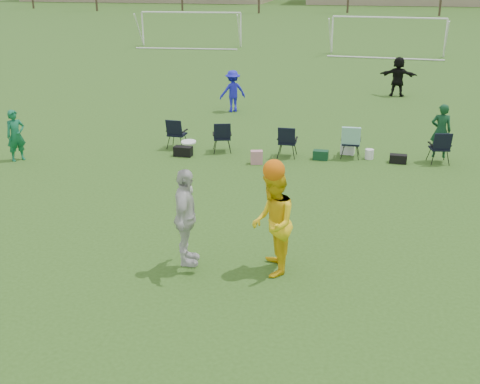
% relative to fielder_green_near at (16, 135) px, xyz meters
% --- Properties ---
extents(ground, '(260.00, 260.00, 0.00)m').
position_rel_fielder_green_near_xyz_m(ground, '(7.37, -5.85, -0.77)').
color(ground, '#2E5119').
rests_on(ground, ground).
extents(fielder_green_near, '(0.64, 0.67, 1.54)m').
position_rel_fielder_green_near_xyz_m(fielder_green_near, '(0.00, 0.00, 0.00)').
color(fielder_green_near, '#126540').
rests_on(fielder_green_near, ground).
extents(fielder_blue, '(1.23, 1.09, 1.65)m').
position_rel_fielder_green_near_xyz_m(fielder_blue, '(4.94, 7.70, 0.06)').
color(fielder_blue, '#1C1CD2').
rests_on(fielder_blue, ground).
extents(fielder_black, '(1.69, 0.71, 1.77)m').
position_rel_fielder_green_near_xyz_m(fielder_black, '(11.53, 12.24, 0.11)').
color(fielder_black, black).
rests_on(fielder_black, ground).
extents(center_contest, '(2.38, 1.39, 2.56)m').
position_rel_fielder_green_near_xyz_m(center_contest, '(7.97, -5.59, 0.30)').
color(center_contest, silver).
rests_on(center_contest, ground).
extents(sideline_setup, '(8.74, 1.90, 1.76)m').
position_rel_fielder_green_near_xyz_m(sideline_setup, '(8.73, 2.20, -0.25)').
color(sideline_setup, '#103C21').
rests_on(sideline_setup, ground).
extents(goal_left, '(7.39, 0.76, 2.46)m').
position_rel_fielder_green_near_xyz_m(goal_left, '(-2.63, 28.15, 1.15)').
color(goal_left, white).
rests_on(goal_left, ground).
extents(goal_mid, '(7.40, 0.63, 2.46)m').
position_rel_fielder_green_near_xyz_m(goal_mid, '(11.37, 26.15, 1.15)').
color(goal_mid, white).
rests_on(goal_mid, ground).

